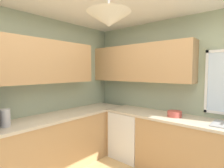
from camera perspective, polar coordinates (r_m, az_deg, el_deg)
room_shell at (r=2.69m, az=-4.57°, el=7.80°), size 3.55×3.69×2.63m
counter_run_left at (r=3.13m, az=-21.64°, el=-18.45°), size 0.65×3.30×0.91m
counter_run_back at (r=3.19m, az=21.01°, el=-18.02°), size 2.64×0.65×0.91m
dishwasher at (r=3.58m, az=5.73°, el=-15.69°), size 0.60×0.60×0.87m
kettle at (r=2.76m, az=-31.07°, el=-9.33°), size 0.13×0.13×0.24m
bowl at (r=3.07m, az=19.45°, el=-9.03°), size 0.22×0.22×0.09m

